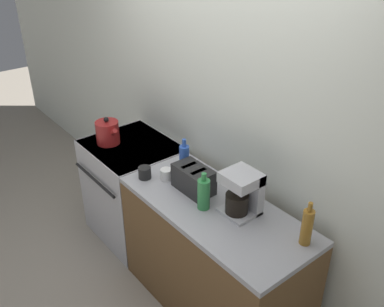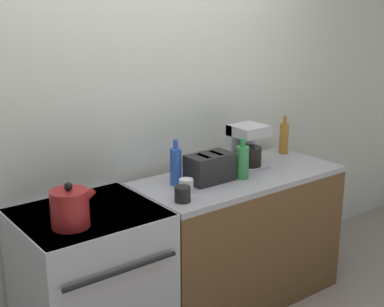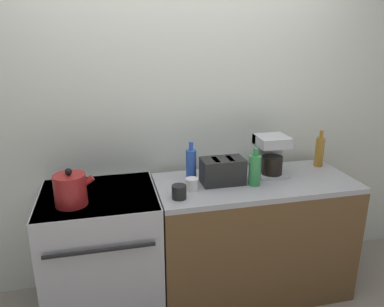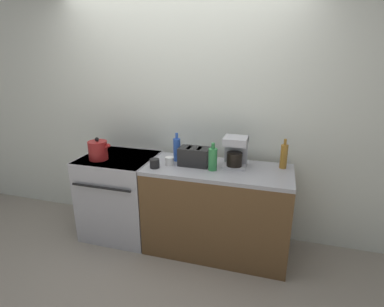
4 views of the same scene
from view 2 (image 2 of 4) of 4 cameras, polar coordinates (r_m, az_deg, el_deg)
wall_back at (r=3.36m, az=-5.64°, el=4.68°), size 8.00×0.05×2.60m
stove at (r=3.08m, az=-10.67°, el=-13.57°), size 0.74×0.69×0.88m
counter_block at (r=3.60m, az=4.92°, el=-8.91°), size 1.37×0.61×0.88m
kettle at (r=2.69m, az=-12.86°, el=-5.71°), size 0.24×0.19×0.23m
toaster at (r=3.27m, az=1.90°, el=-1.53°), size 0.29×0.17×0.17m
coffee_maker at (r=3.56m, az=5.78°, el=0.89°), size 0.21×0.21×0.29m
bottle_blue at (r=3.20m, az=-1.75°, el=-1.33°), size 0.07×0.07×0.28m
bottle_amber at (r=3.91m, az=9.78°, el=1.67°), size 0.07×0.07×0.28m
bottle_green at (r=3.33m, az=5.39°, el=-0.89°), size 0.08×0.08×0.26m
cup_white at (r=3.11m, az=-0.63°, el=-3.44°), size 0.08×0.08×0.08m
cup_black at (r=2.96m, az=-1.01°, el=-4.37°), size 0.09×0.09×0.09m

